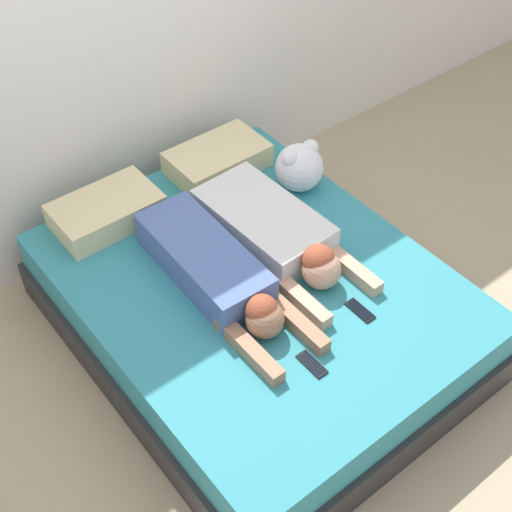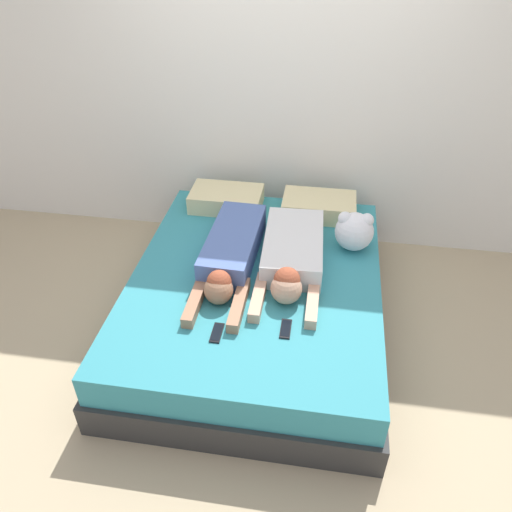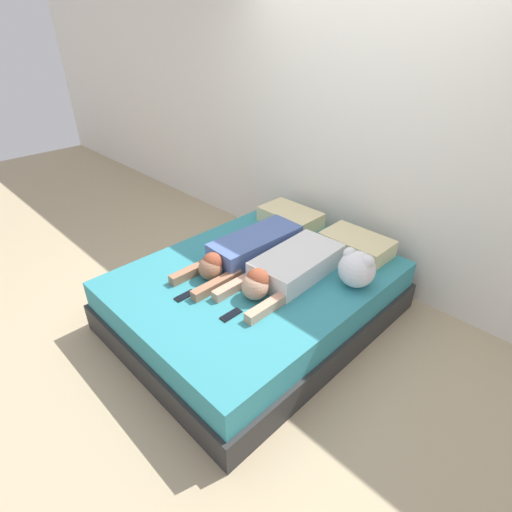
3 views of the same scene
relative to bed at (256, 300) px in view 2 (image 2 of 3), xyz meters
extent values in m
plane|color=tan|center=(0.00, 0.00, -0.22)|extent=(12.00, 12.00, 0.00)
cube|color=white|center=(0.00, 1.20, 1.08)|extent=(12.00, 0.06, 2.60)
cube|color=#2D2D2D|center=(0.00, 0.00, -0.11)|extent=(1.69, 2.11, 0.23)
cube|color=teal|center=(0.00, 0.00, 0.12)|extent=(1.63, 2.05, 0.22)
cube|color=beige|center=(-0.37, 0.82, 0.30)|extent=(0.56, 0.34, 0.14)
cube|color=beige|center=(0.37, 0.82, 0.30)|extent=(0.56, 0.34, 0.14)
cube|color=#4C66A5|center=(-0.18, 0.18, 0.32)|extent=(0.34, 0.80, 0.19)
sphere|color=#A37051|center=(-0.18, -0.30, 0.32)|extent=(0.18, 0.18, 0.18)
sphere|color=#99472D|center=(-0.18, -0.28, 0.36)|extent=(0.15, 0.15, 0.15)
cube|color=#A37051|center=(-0.32, -0.35, 0.26)|extent=(0.07, 0.44, 0.07)
cube|color=#A37051|center=(-0.05, -0.35, 0.26)|extent=(0.07, 0.44, 0.07)
cube|color=silver|center=(0.22, 0.22, 0.31)|extent=(0.42, 0.75, 0.17)
sphere|color=tan|center=(0.22, -0.23, 0.32)|extent=(0.20, 0.20, 0.20)
sphere|color=#99472D|center=(0.22, -0.20, 0.37)|extent=(0.17, 0.17, 0.17)
cube|color=tan|center=(0.06, -0.26, 0.26)|extent=(0.07, 0.40, 0.07)
cube|color=tan|center=(0.39, -0.26, 0.26)|extent=(0.07, 0.40, 0.07)
cube|color=black|center=(-0.14, -0.57, 0.23)|extent=(0.06, 0.16, 0.01)
cube|color=black|center=(-0.14, -0.57, 0.24)|extent=(0.05, 0.13, 0.00)
cube|color=black|center=(0.25, -0.48, 0.23)|extent=(0.06, 0.16, 0.01)
cube|color=black|center=(0.25, -0.48, 0.24)|extent=(0.05, 0.13, 0.00)
sphere|color=white|center=(0.63, 0.41, 0.36)|extent=(0.27, 0.27, 0.27)
sphere|color=white|center=(0.56, 0.41, 0.46)|extent=(0.09, 0.09, 0.09)
sphere|color=white|center=(0.70, 0.41, 0.46)|extent=(0.09, 0.09, 0.09)
camera|label=1|loc=(-1.51, -1.91, 2.81)|focal=50.00mm
camera|label=2|loc=(0.40, -2.55, 2.30)|focal=35.00mm
camera|label=3|loc=(1.84, -1.81, 1.95)|focal=28.00mm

